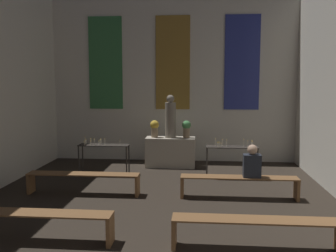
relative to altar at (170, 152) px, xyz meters
The scene contains 12 objects.
wall_back 2.32m from the altar, 90.00° to the left, with size 7.67×0.16×5.03m.
altar is the anchor object (origin of this frame).
statue 0.99m from the altar, 90.00° to the right, with size 0.31×0.31×1.22m.
flower_vase_left 0.84m from the altar, behind, with size 0.25×0.25×0.49m.
flower_vase_right 0.84m from the altar, ahead, with size 0.25×0.25×0.49m.
candle_rack_left 2.03m from the altar, 146.29° to the right, with size 1.32×0.39×1.00m.
candle_rack_right 2.02m from the altar, 33.89° to the right, with size 1.32×0.39×1.00m.
pew_second_left 5.55m from the altar, 107.55° to the right, with size 2.44×0.36×0.47m.
pew_second_right 5.55m from the altar, 72.45° to the right, with size 2.44×0.36×0.47m.
pew_back_left 3.30m from the altar, 120.45° to the right, with size 2.44×0.36×0.47m.
pew_back_right 3.30m from the altar, 59.55° to the right, with size 2.44×0.36×0.47m.
person_seated 3.46m from the altar, 55.81° to the right, with size 0.36×0.24×0.69m.
Camera 1 is at (0.85, -1.18, 2.44)m, focal length 40.00 mm.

